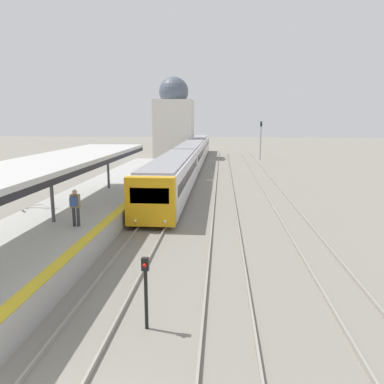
% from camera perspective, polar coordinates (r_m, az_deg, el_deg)
% --- Properties ---
extents(platform_canopy, '(4.00, 21.84, 2.90)m').
position_cam_1_polar(platform_canopy, '(18.25, -20.76, 4.20)').
color(platform_canopy, beige).
rests_on(platform_canopy, station_platform).
extents(person_on_platform, '(0.40, 0.40, 1.66)m').
position_cam_1_polar(person_on_platform, '(17.43, -17.39, -1.87)').
color(person_on_platform, '#2D2D33').
rests_on(person_on_platform, station_platform).
extents(train_near, '(2.64, 51.25, 2.96)m').
position_cam_1_polar(train_near, '(44.48, -0.21, 5.71)').
color(train_near, gold).
rests_on(train_near, ground_plane).
extents(signal_post_near, '(0.20, 0.21, 2.09)m').
position_cam_1_polar(signal_post_near, '(10.62, -7.06, -14.00)').
color(signal_post_near, black).
rests_on(signal_post_near, ground_plane).
extents(signal_mast_far, '(0.28, 0.29, 5.48)m').
position_cam_1_polar(signal_mast_far, '(55.14, 10.44, 8.40)').
color(signal_mast_far, gray).
rests_on(signal_mast_far, ground_plane).
extents(distant_domed_building, '(5.64, 5.64, 11.94)m').
position_cam_1_polar(distant_domed_building, '(57.18, -2.76, 10.80)').
color(distant_domed_building, silver).
rests_on(distant_domed_building, ground_plane).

